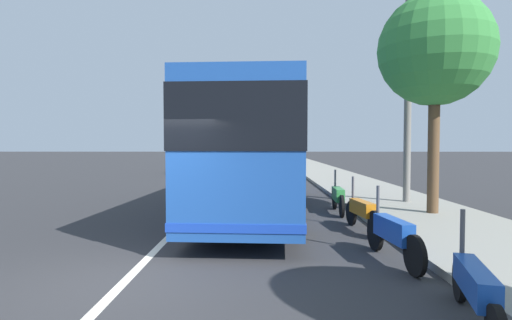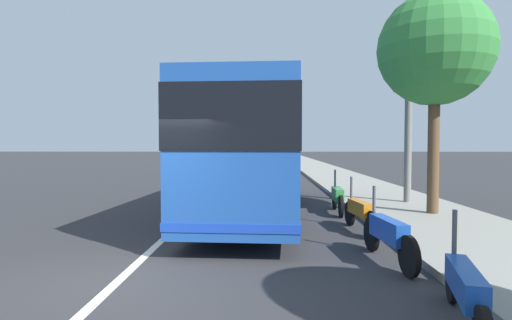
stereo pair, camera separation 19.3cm
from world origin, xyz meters
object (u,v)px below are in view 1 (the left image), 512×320
Objects in this scene: motorcycle_far_end at (475,288)px; utility_pole at (408,73)px; car_oncoming at (195,163)px; motorcycle_by_tree at (393,234)px; motorcycle_angled at (338,197)px; car_behind_bus at (260,158)px; coach_bus at (257,146)px; roadside_tree_mid_block at (435,51)px; motorcycle_mid_row at (362,212)px.

motorcycle_far_end is 10.31m from utility_pole.
motorcycle_far_end is at bearing 16.55° from car_oncoming.
motorcycle_far_end is at bearing 164.60° from utility_pole.
motorcycle_by_tree is at bearing 18.11° from car_oncoming.
motorcycle_by_tree is (2.56, 0.09, 0.04)m from motorcycle_far_end.
car_behind_bus is at bearing 7.11° from motorcycle_angled.
motorcycle_by_tree is at bearing -154.64° from coach_bus.
roadside_tree_mid_block reaches higher than motorcycle_by_tree.
motorcycle_far_end is 8.46m from roadside_tree_mid_block.
car_behind_bus reaches higher than motorcycle_angled.
motorcycle_angled is at bearing 120.01° from utility_pole.
car_oncoming is at bearing 11.33° from motorcycle_by_tree.
coach_bus is at bearing 177.90° from car_behind_bus.
coach_bus is 5.50× the size of motorcycle_by_tree.
car_behind_bus is (37.26, 2.36, 0.23)m from motorcycle_far_end.
utility_pole is at bearing -57.31° from motorcycle_angled.
car_behind_bus is (28.75, -0.15, -1.35)m from coach_bus.
coach_bus is 2.76× the size of car_behind_bus.
motorcycle_far_end is at bearing -178.17° from car_behind_bus.
utility_pole is (-28.09, -4.89, 3.75)m from car_behind_bus.
motorcycle_by_tree is (-5.95, -2.43, -1.54)m from coach_bus.
motorcycle_by_tree is 1.05× the size of motorcycle_angled.
motorcycle_far_end is 0.24× the size of utility_pole.
coach_bus is 5.80× the size of motorcycle_angled.
roadside_tree_mid_block is 0.71× the size of utility_pole.
motorcycle_angled is at bearing -177.36° from car_behind_bus.
coach_bus is at bearing 31.56° from motorcycle_far_end.
motorcycle_by_tree is 22.89m from car_oncoming.
car_behind_bus is (34.70, 2.27, 0.19)m from motorcycle_by_tree.
motorcycle_mid_row is 0.48× the size of car_oncoming.
car_oncoming is 0.70× the size of roadside_tree_mid_block.
car_behind_bus reaches higher than motorcycle_far_end.
car_oncoming is (15.86, 4.52, -1.28)m from coach_bus.
coach_bus is at bearing 29.45° from motorcycle_mid_row.
roadside_tree_mid_block is (-0.75, -2.52, 4.19)m from motorcycle_angled.
roadside_tree_mid_block reaches higher than motorcycle_far_end.
car_behind_bus is (32.16, 2.37, 0.22)m from motorcycle_mid_row.
motorcycle_by_tree is 0.36× the size of roadside_tree_mid_block.
car_behind_bus reaches higher than motorcycle_by_tree.
motorcycle_far_end is at bearing 160.49° from roadside_tree_mid_block.
coach_bus is 28.78m from car_behind_bus.
utility_pole reaches higher than motorcycle_angled.
roadside_tree_mid_block is (-30.34, -4.81, 3.99)m from car_behind_bus.
motorcycle_angled is (7.67, 0.07, 0.03)m from motorcycle_far_end.
motorcycle_mid_row is 6.22m from utility_pole.
motorcycle_far_end is 5.10m from motorcycle_mid_row.
motorcycle_angled is at bearing -105.75° from coach_bus.
motorcycle_mid_row is (5.10, -0.01, 0.01)m from motorcycle_far_end.
motorcycle_by_tree is at bearing 17.10° from motorcycle_far_end.
roadside_tree_mid_block reaches higher than motorcycle_angled.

